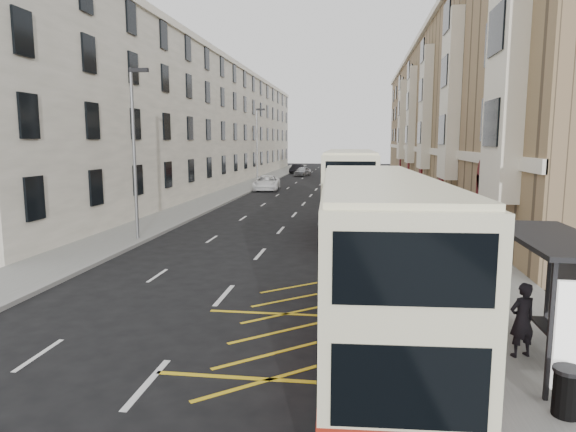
# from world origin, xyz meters

# --- Properties ---
(ground) EXTENTS (200.00, 200.00, 0.00)m
(ground) POSITION_xyz_m (0.00, 0.00, 0.00)
(ground) COLOR black
(ground) RESTS_ON ground
(pavement_right) EXTENTS (4.00, 120.00, 0.15)m
(pavement_right) POSITION_xyz_m (8.00, 30.00, 0.07)
(pavement_right) COLOR slate
(pavement_right) RESTS_ON ground
(pavement_left) EXTENTS (3.00, 120.00, 0.15)m
(pavement_left) POSITION_xyz_m (-7.50, 30.00, 0.07)
(pavement_left) COLOR slate
(pavement_left) RESTS_ON ground
(kerb_right) EXTENTS (0.25, 120.00, 0.15)m
(kerb_right) POSITION_xyz_m (6.00, 30.00, 0.07)
(kerb_right) COLOR gray
(kerb_right) RESTS_ON ground
(kerb_left) EXTENTS (0.25, 120.00, 0.15)m
(kerb_left) POSITION_xyz_m (-6.00, 30.00, 0.07)
(kerb_left) COLOR gray
(kerb_left) RESTS_ON ground
(road_markings) EXTENTS (10.00, 110.00, 0.01)m
(road_markings) POSITION_xyz_m (0.00, 45.00, 0.01)
(road_markings) COLOR silver
(road_markings) RESTS_ON ground
(terrace_right) EXTENTS (10.75, 79.00, 15.25)m
(terrace_right) POSITION_xyz_m (14.88, 45.38, 7.52)
(terrace_right) COLOR #8E7253
(terrace_right) RESTS_ON ground
(terrace_left) EXTENTS (9.18, 79.00, 13.25)m
(terrace_left) POSITION_xyz_m (-13.43, 45.50, 6.52)
(terrace_left) COLOR white
(terrace_left) RESTS_ON ground
(bus_shelter) EXTENTS (1.65, 4.25, 2.70)m
(bus_shelter) POSITION_xyz_m (8.34, -0.39, 2.14)
(bus_shelter) COLOR black
(bus_shelter) RESTS_ON pavement_right
(guard_railing) EXTENTS (0.06, 6.56, 1.01)m
(guard_railing) POSITION_xyz_m (6.25, 5.75, 0.86)
(guard_railing) COLOR #B40314
(guard_railing) RESTS_ON pavement_right
(street_lamp_near) EXTENTS (0.93, 0.18, 8.00)m
(street_lamp_near) POSITION_xyz_m (-6.35, 12.00, 4.64)
(street_lamp_near) COLOR slate
(street_lamp_near) RESTS_ON pavement_left
(street_lamp_far) EXTENTS (0.93, 0.18, 8.00)m
(street_lamp_far) POSITION_xyz_m (-6.35, 42.00, 4.64)
(street_lamp_far) COLOR slate
(street_lamp_far) RESTS_ON pavement_left
(double_decker_front) EXTENTS (2.87, 10.28, 4.06)m
(double_decker_front) POSITION_xyz_m (4.52, 0.06, 2.07)
(double_decker_front) COLOR #F2ECC1
(double_decker_front) RESTS_ON ground
(double_decker_rear) EXTENTS (2.69, 10.88, 4.32)m
(double_decker_rear) POSITION_xyz_m (3.69, 15.81, 2.20)
(double_decker_rear) COLOR #F2ECC1
(double_decker_rear) RESTS_ON ground
(litter_bin) EXTENTS (0.52, 0.52, 0.86)m
(litter_bin) POSITION_xyz_m (7.71, -2.43, 0.59)
(litter_bin) COLOR black
(litter_bin) RESTS_ON pavement_right
(pedestrian_near) EXTENTS (0.71, 0.59, 1.66)m
(pedestrian_near) POSITION_xyz_m (7.69, 0.04, 0.98)
(pedestrian_near) COLOR black
(pedestrian_near) RESTS_ON pavement_right
(pedestrian_mid) EXTENTS (1.04, 0.95, 1.73)m
(pedestrian_mid) POSITION_xyz_m (7.44, 3.98, 1.02)
(pedestrian_mid) COLOR black
(pedestrian_mid) RESTS_ON pavement_right
(pedestrian_far) EXTENTS (1.22, 0.78, 1.92)m
(pedestrian_far) POSITION_xyz_m (7.85, 4.09, 1.11)
(pedestrian_far) COLOR black
(pedestrian_far) RESTS_ON pavement_right
(white_van) EXTENTS (2.82, 5.38, 1.45)m
(white_van) POSITION_xyz_m (-4.79, 38.45, 0.72)
(white_van) COLOR white
(white_van) RESTS_ON ground
(car_silver) EXTENTS (2.34, 4.09, 1.31)m
(car_silver) POSITION_xyz_m (-3.49, 59.59, 0.65)
(car_silver) COLOR #B3B6BB
(car_silver) RESTS_ON ground
(car_dark) EXTENTS (1.96, 4.16, 1.32)m
(car_dark) POSITION_xyz_m (-5.02, 65.94, 0.66)
(car_dark) COLOR black
(car_dark) RESTS_ON ground
(car_red) EXTENTS (2.96, 5.66, 1.57)m
(car_red) POSITION_xyz_m (3.60, 57.52, 0.78)
(car_red) COLOR #A10E02
(car_red) RESTS_ON ground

